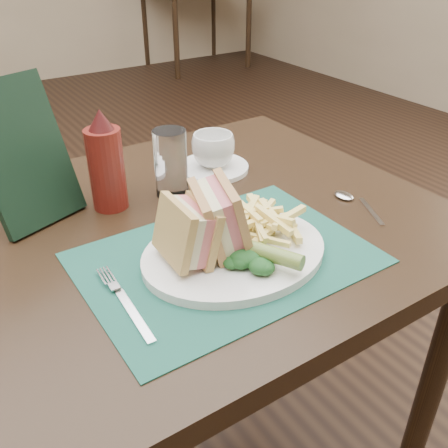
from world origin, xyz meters
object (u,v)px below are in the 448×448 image
Objects in this scene: ketchup_bottle at (106,160)px; sandwich_half_a at (174,235)px; placemat at (226,258)px; saucer at (213,168)px; table_main at (195,367)px; sandwich_half_b at (207,218)px; plate at (234,253)px; drinking_glass at (171,163)px; coffee_cup at (213,150)px; check_presenter at (23,154)px; table_bg_right at (196,26)px.

sandwich_half_a is at bearing -89.53° from ketchup_bottle.
placemat is 2.94× the size of saucer.
sandwich_half_b is (-0.04, -0.12, 0.45)m from table_main.
sandwich_half_a is at bearing -130.87° from saucer.
plate is at bearing -7.45° from sandwich_half_a.
drinking_glass is at bearing 81.92° from placemat.
plate is (0.01, -0.01, 0.01)m from placemat.
coffee_cup is 0.38m from check_presenter.
sandwich_half_a is (-2.27, -3.82, 0.44)m from table_bg_right.
ketchup_bottle is at bearing 170.74° from drinking_glass.
saucer is at bearing -119.80° from table_bg_right.
sandwich_half_b is 0.23m from drinking_glass.
drinking_glass reaches higher than plate.
table_main is at bearing 56.01° from sandwich_half_a.
coffee_cup is at bearing 7.47° from ketchup_bottle.
table_bg_right is at bearing 57.53° from ketchup_bottle.
table_bg_right is 6.92× the size of drinking_glass.
sandwich_half_a reaches higher than saucer.
drinking_glass is at bearing 93.73° from sandwich_half_b.
plate is at bearing -90.08° from table_main.
table_bg_right is 10.01× the size of coffee_cup.
table_main is at bearing -120.52° from table_bg_right.
check_presenter is (-0.23, 0.15, 0.50)m from table_main.
check_presenter is at bearing 129.12° from plate.
sandwich_half_a reaches higher than coffee_cup.
table_main is 0.41m from plate.
drinking_glass is at bearing 78.05° from table_main.
sandwich_half_b reaches higher than saucer.
plate is 0.39m from check_presenter.
table_main is 6.92× the size of drinking_glass.
table_main is 9.26× the size of sandwich_half_a.
plate is (-0.00, -0.15, 0.38)m from table_main.
drinking_glass is at bearing -32.59° from check_presenter.
check_presenter is (-0.25, 0.05, 0.06)m from drinking_glass.
sandwich_half_b is (0.06, 0.01, 0.01)m from sandwich_half_a.
sandwich_half_b is at bearing 149.88° from plate.
check_presenter is (-0.37, 0.00, 0.08)m from coffee_cup.
coffee_cup is 0.14m from drinking_glass.
coffee_cup is 0.48× the size of ketchup_bottle.
ketchup_bottle is at bearing -172.53° from coffee_cup.
placemat is at bearing -74.34° from check_presenter.
plate reaches higher than table_main.
sandwich_half_b is 0.34m from check_presenter.
plate is 1.19× the size of check_presenter.
saucer is (0.15, 0.15, 0.38)m from table_main.
table_bg_right is 4.10m from coffee_cup.
table_main is 3.58× the size of check_presenter.
ketchup_bottle is (-0.10, 0.26, 0.08)m from plate.
drinking_glass is 0.52× the size of check_presenter.
table_main is at bearing -134.48° from coffee_cup.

